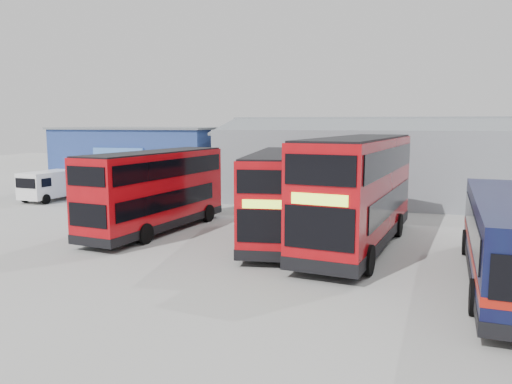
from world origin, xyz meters
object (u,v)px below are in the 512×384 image
maintenance_shed (440,163)px  double_decker_left (156,192)px  single_decker_blue (512,243)px  office_block (146,160)px  double_decker_right (358,193)px  panel_van (52,184)px  double_decker_centre (278,197)px

maintenance_shed → double_decker_left: bearing=-134.1°
maintenance_shed → single_decker_blue: maintenance_shed is taller
office_block → double_decker_left: office_block is taller
office_block → double_decker_right: bearing=-37.8°
double_decker_left → office_block: bearing=-51.5°
maintenance_shed → double_decker_right: 16.18m
maintenance_shed → double_decker_right: maintenance_shed is taller
maintenance_shed → single_decker_blue: 19.68m
maintenance_shed → single_decker_blue: bearing=-87.6°
double_decker_left → double_decker_right: double_decker_right is taller
double_decker_left → panel_van: double_decker_left is taller
double_decker_centre → single_decker_blue: (9.02, -4.45, -0.54)m
double_decker_centre → double_decker_right: (3.68, -0.35, 0.36)m
office_block → maintenance_shed: (22.00, 2.01, 0.02)m
double_decker_left → double_decker_centre: (6.35, -0.18, 0.03)m
double_decker_right → double_decker_centre: bearing=-176.6°
double_decker_left → single_decker_blue: 16.06m
single_decker_blue → maintenance_shed: bearing=-82.6°
double_decker_right → panel_van: bearing=168.9°
double_decker_centre → single_decker_blue: size_ratio=0.87×
double_decker_left → panel_van: (-11.93, 7.43, -0.86)m
double_decker_right → panel_van: double_decker_right is taller
maintenance_shed → double_decker_left: maintenance_shed is taller
double_decker_centre → single_decker_blue: double_decker_centre is taller
office_block → double_decker_right: office_block is taller
double_decker_centre → panel_van: bearing=150.1°
maintenance_shed → single_decker_blue: (0.81, -19.64, -1.10)m
double_decker_right → single_decker_blue: 6.80m
office_block → double_decker_left: bearing=-60.2°
office_block → single_decker_blue: bearing=-37.7°
single_decker_blue → double_decker_right: bearing=-32.4°
double_decker_right → single_decker_blue: double_decker_right is taller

